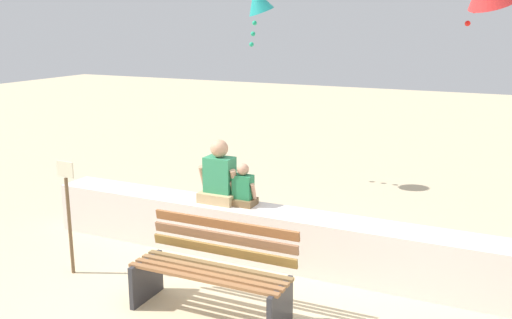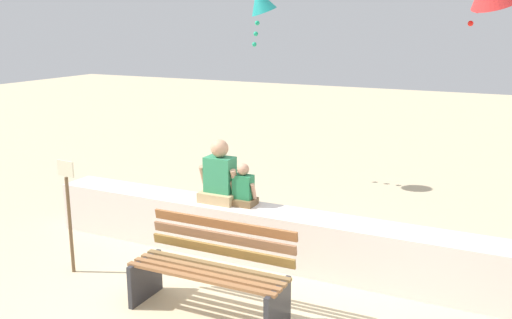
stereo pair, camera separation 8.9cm
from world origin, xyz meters
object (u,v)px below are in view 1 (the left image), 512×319
(person_adult, at_px, (220,178))
(kite_teal, at_px, (258,1))
(person_child, at_px, (243,189))
(sign_post, at_px, (68,208))
(park_bench, at_px, (213,272))

(person_adult, height_order, kite_teal, kite_teal)
(person_child, bearing_deg, sign_post, -139.14)
(park_bench, height_order, person_child, person_child)
(sign_post, bearing_deg, kite_teal, 84.33)
(kite_teal, bearing_deg, park_bench, -70.38)
(person_adult, xyz_separation_m, kite_teal, (-0.80, 2.79, 2.20))
(sign_post, bearing_deg, park_bench, -2.13)
(park_bench, relative_size, person_adult, 2.07)
(person_adult, relative_size, kite_teal, 0.77)
(person_adult, relative_size, person_child, 1.51)
(park_bench, xyz_separation_m, person_child, (-0.37, 1.40, 0.43))
(person_child, height_order, sign_post, sign_post)
(park_bench, bearing_deg, kite_teal, 109.62)
(person_adult, bearing_deg, park_bench, -63.60)
(person_child, distance_m, kite_teal, 3.79)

